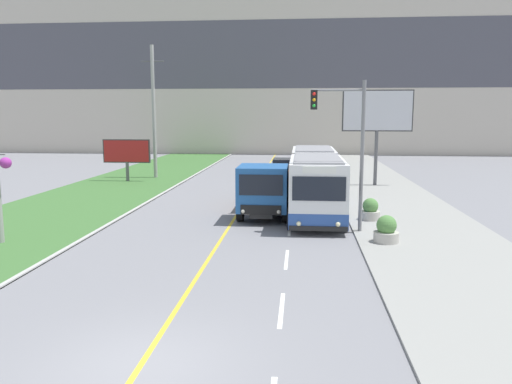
# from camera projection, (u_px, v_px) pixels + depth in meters

# --- Properties ---
(ground_plane) EXTENTS (300.00, 300.00, 0.00)m
(ground_plane) POSITION_uv_depth(u_px,v_px,m) (140.00, 366.00, 10.15)
(ground_plane) COLOR slate
(lane_marking_centre) EXTENTS (2.88, 140.00, 0.01)m
(lane_marking_centre) POSITION_uv_depth(u_px,v_px,m) (180.00, 327.00, 11.97)
(lane_marking_centre) COLOR gold
(lane_marking_centre) RESTS_ON ground_plane
(apartment_block_background) EXTENTS (80.00, 8.04, 23.49)m
(apartment_block_background) POSITION_uv_depth(u_px,v_px,m) (278.00, 62.00, 65.17)
(apartment_block_background) COLOR beige
(apartment_block_background) RESTS_ON ground_plane
(city_bus) EXTENTS (2.64, 12.60, 3.08)m
(city_bus) POSITION_uv_depth(u_px,v_px,m) (315.00, 180.00, 26.58)
(city_bus) COLOR white
(city_bus) RESTS_ON ground_plane
(dump_truck) EXTENTS (2.44, 7.10, 2.64)m
(dump_truck) POSITION_uv_depth(u_px,v_px,m) (264.00, 190.00, 24.67)
(dump_truck) COLOR black
(dump_truck) RESTS_ON ground_plane
(car_distant) EXTENTS (1.80, 4.30, 1.45)m
(car_distant) POSITION_uv_depth(u_px,v_px,m) (282.00, 168.00, 40.88)
(car_distant) COLOR black
(car_distant) RESTS_ON ground_plane
(utility_pole_far) EXTENTS (1.80, 0.28, 10.36)m
(utility_pole_far) POSITION_uv_depth(u_px,v_px,m) (154.00, 112.00, 39.29)
(utility_pole_far) COLOR #9E9E99
(utility_pole_far) RESTS_ON ground_plane
(traffic_light_mast) EXTENTS (2.28, 0.32, 6.45)m
(traffic_light_mast) POSITION_uv_depth(u_px,v_px,m) (348.00, 138.00, 20.94)
(traffic_light_mast) COLOR slate
(traffic_light_mast) RESTS_ON ground_plane
(billboard_large) EXTENTS (4.86, 0.24, 6.73)m
(billboard_large) POSITION_uv_depth(u_px,v_px,m) (377.00, 114.00, 34.72)
(billboard_large) COLOR #59595B
(billboard_large) RESTS_ON ground_plane
(billboard_small) EXTENTS (3.61, 0.24, 3.19)m
(billboard_small) POSITION_uv_depth(u_px,v_px,m) (127.00, 152.00, 37.62)
(billboard_small) COLOR #59595B
(billboard_small) RESTS_ON ground_plane
(planter_round_near) EXTENTS (0.98, 0.98, 1.07)m
(planter_round_near) POSITION_uv_depth(u_px,v_px,m) (386.00, 230.00, 19.57)
(planter_round_near) COLOR #B7B2A8
(planter_round_near) RESTS_ON sidewalk_right
(planter_round_second) EXTENTS (0.93, 0.93, 1.04)m
(planter_round_second) POSITION_uv_depth(u_px,v_px,m) (370.00, 210.00, 23.74)
(planter_round_second) COLOR #B7B2A8
(planter_round_second) RESTS_ON sidewalk_right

